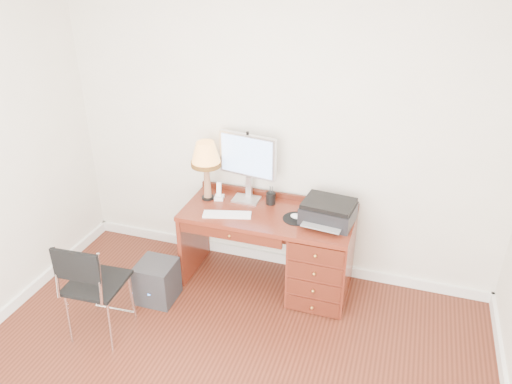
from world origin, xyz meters
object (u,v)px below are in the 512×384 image
(monitor, at_px, (247,159))
(phone, at_px, (219,194))
(chair, at_px, (90,281))
(equipment_box, at_px, (157,281))
(printer, at_px, (328,212))
(leg_lamp, at_px, (206,158))
(desk, at_px, (302,251))

(monitor, bearing_deg, phone, -149.61)
(chair, relative_size, equipment_box, 2.42)
(printer, xyz_separation_m, chair, (-1.62, -1.11, -0.30))
(leg_lamp, height_order, chair, leg_lamp)
(equipment_box, bearing_deg, printer, 20.55)
(monitor, xyz_separation_m, printer, (0.78, -0.17, -0.30))
(desk, relative_size, printer, 3.22)
(printer, bearing_deg, monitor, 173.60)
(desk, xyz_separation_m, printer, (0.20, 0.01, 0.43))
(monitor, bearing_deg, printer, -3.15)
(phone, bearing_deg, printer, -15.94)
(printer, relative_size, phone, 2.70)
(monitor, distance_m, chair, 1.65)
(desk, height_order, printer, printer)
(chair, bearing_deg, printer, 31.00)
(chair, distance_m, equipment_box, 0.71)
(desk, bearing_deg, equipment_box, -155.78)
(leg_lamp, bearing_deg, equipment_box, -112.77)
(monitor, relative_size, printer, 1.35)
(phone, bearing_deg, equipment_box, -131.35)
(printer, height_order, chair, printer)
(equipment_box, bearing_deg, leg_lamp, 66.27)
(desk, xyz_separation_m, equipment_box, (-1.18, -0.53, -0.23))
(monitor, relative_size, equipment_box, 1.69)
(desk, bearing_deg, leg_lamp, 175.16)
(monitor, bearing_deg, leg_lamp, -153.03)
(desk, height_order, chair, chair)
(desk, distance_m, leg_lamp, 1.19)
(phone, distance_m, chair, 1.36)
(printer, height_order, equipment_box, printer)
(monitor, distance_m, printer, 0.85)
(desk, relative_size, equipment_box, 4.02)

